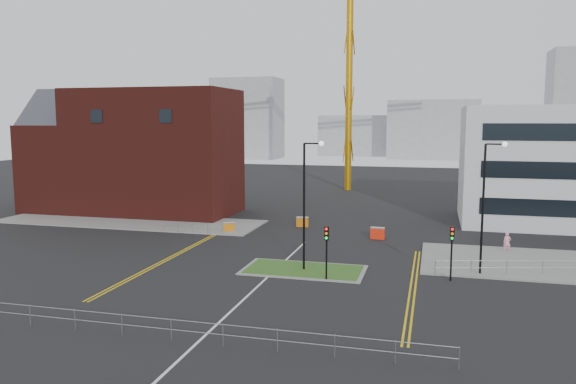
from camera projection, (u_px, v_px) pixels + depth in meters
name	position (u px, v px, depth m)	size (l,w,h in m)	color
ground	(239.00, 304.00, 32.56)	(200.00, 200.00, 0.00)	black
pavement_left	(129.00, 221.00, 58.68)	(28.00, 8.00, 0.12)	slate
island_kerb	(304.00, 270.00, 39.73)	(8.60, 4.60, 0.08)	slate
grass_island	(304.00, 270.00, 39.73)	(8.00, 4.00, 0.12)	#29541C
brick_building	(131.00, 153.00, 64.32)	(24.20, 10.07, 14.24)	#4E1813
tower_crane	(389.00, 1.00, 82.16)	(51.80, 13.18, 40.55)	#BA7E0A
streetlamp_island	(307.00, 195.00, 38.99)	(1.46, 0.36, 9.18)	black
streetlamp_right_near	(487.00, 197.00, 37.90)	(1.46, 0.36, 9.18)	black
traffic_light_island	(327.00, 243.00, 36.97)	(0.28, 0.33, 3.65)	black
traffic_light_right	(452.00, 243.00, 36.88)	(0.28, 0.33, 3.65)	black
railing_front	(197.00, 327.00, 26.70)	(24.05, 0.05, 1.10)	gray
railing_left	(193.00, 226.00, 52.50)	(6.05, 0.05, 1.10)	gray
centre_line	(250.00, 293.00, 34.48)	(0.15, 30.00, 0.01)	silver
yellow_left_a	(174.00, 255.00, 44.41)	(0.12, 24.00, 0.01)	gold
yellow_left_b	(178.00, 255.00, 44.34)	(0.12, 24.00, 0.01)	gold
yellow_right_a	(411.00, 286.00, 35.93)	(0.12, 20.00, 0.01)	gold
yellow_right_b	(415.00, 287.00, 35.86)	(0.12, 20.00, 0.01)	gold
skyline_a	(248.00, 119.00, 156.35)	(18.00, 12.00, 22.00)	gray
skyline_b	(433.00, 130.00, 153.78)	(24.00, 12.00, 16.00)	gray
skyline_d	(371.00, 136.00, 168.15)	(30.00, 12.00, 12.00)	gray
pedestrian	(507.00, 242.00, 45.13)	(0.60, 0.39, 1.64)	pink
barrier_left	(229.00, 227.00, 53.36)	(1.15, 0.71, 0.92)	#CB6C0B
barrier_mid	(302.00, 221.00, 55.99)	(1.21, 0.49, 0.99)	#C5640A
barrier_right	(378.00, 233.00, 50.23)	(1.27, 0.47, 1.06)	red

